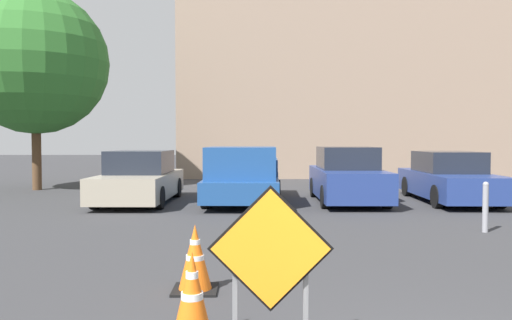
# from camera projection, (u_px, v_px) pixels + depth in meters

# --- Properties ---
(ground_plane) EXTENTS (96.00, 96.00, 0.00)m
(ground_plane) POSITION_uv_depth(u_px,v_px,m) (299.00, 209.00, 12.88)
(ground_plane) COLOR #333335
(road_closed_sign) EXTENTS (1.01, 0.20, 1.44)m
(road_closed_sign) POSITION_uv_depth(u_px,v_px,m) (271.00, 266.00, 3.96)
(road_closed_sign) COLOR black
(road_closed_sign) RESTS_ON ground_plane
(traffic_cone_nearest) EXTENTS (0.48, 0.48, 0.81)m
(traffic_cone_nearest) POSITION_uv_depth(u_px,v_px,m) (192.00, 297.00, 4.43)
(traffic_cone_nearest) COLOR black
(traffic_cone_nearest) RESTS_ON ground_plane
(traffic_cone_second) EXTENTS (0.53, 0.53, 0.80)m
(traffic_cone_second) POSITION_uv_depth(u_px,v_px,m) (195.00, 258.00, 5.91)
(traffic_cone_second) COLOR black
(traffic_cone_second) RESTS_ON ground_plane
(parked_car_nearest) EXTENTS (1.94, 4.45, 1.49)m
(parked_car_nearest) POSITION_uv_depth(u_px,v_px,m) (140.00, 179.00, 14.32)
(parked_car_nearest) COLOR #A39984
(parked_car_nearest) RESTS_ON ground_plane
(pickup_truck) EXTENTS (2.21, 5.40, 1.61)m
(pickup_truck) POSITION_uv_depth(u_px,v_px,m) (243.00, 177.00, 14.29)
(pickup_truck) COLOR navy
(pickup_truck) RESTS_ON ground_plane
(parked_car_second) EXTENTS (1.88, 4.30, 1.60)m
(parked_car_second) POSITION_uv_depth(u_px,v_px,m) (347.00, 177.00, 14.38)
(parked_car_second) COLOR navy
(parked_car_second) RESTS_ON ground_plane
(parked_car_third) EXTENTS (1.95, 4.70, 1.46)m
(parked_car_third) POSITION_uv_depth(u_px,v_px,m) (449.00, 179.00, 14.52)
(parked_car_third) COLOR navy
(parked_car_third) RESTS_ON ground_plane
(bollard_nearest) EXTENTS (0.12, 0.12, 0.99)m
(bollard_nearest) POSITION_uv_depth(u_px,v_px,m) (485.00, 206.00, 9.68)
(bollard_nearest) COLOR gray
(bollard_nearest) RESTS_ON ground_plane
(building_facade_backdrop) EXTENTS (16.58, 5.00, 8.80)m
(building_facade_backdrop) POSITION_uv_depth(u_px,v_px,m) (346.00, 89.00, 25.30)
(building_facade_backdrop) COLOR gray
(building_facade_backdrop) RESTS_ON ground_plane
(street_tree_behind_lot) EXTENTS (5.14, 5.14, 7.15)m
(street_tree_behind_lot) POSITION_uv_depth(u_px,v_px,m) (35.00, 62.00, 17.79)
(street_tree_behind_lot) COLOR #513823
(street_tree_behind_lot) RESTS_ON ground_plane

